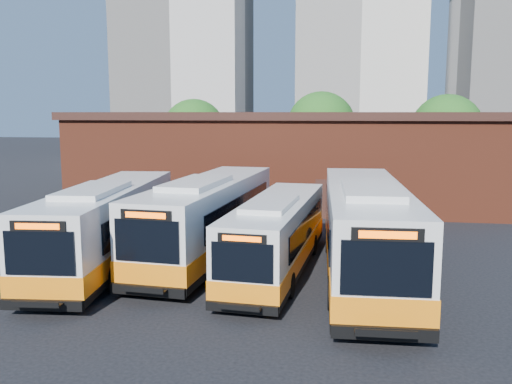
# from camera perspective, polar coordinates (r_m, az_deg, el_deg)

# --- Properties ---
(ground) EXTENTS (220.00, 220.00, 0.00)m
(ground) POSITION_cam_1_polar(r_m,az_deg,el_deg) (19.97, -2.65, -10.31)
(ground) COLOR black
(bus_west) EXTENTS (3.73, 13.04, 3.51)m
(bus_west) POSITION_cam_1_polar(r_m,az_deg,el_deg) (23.69, -15.34, -3.62)
(bus_west) COLOR silver
(bus_west) RESTS_ON ground
(bus_midwest) EXTENTS (3.88, 13.44, 3.61)m
(bus_midwest) POSITION_cam_1_polar(r_m,az_deg,el_deg) (24.25, -4.98, -2.95)
(bus_midwest) COLOR silver
(bus_midwest) RESTS_ON ground
(bus_mideast) EXTENTS (3.29, 11.48, 3.09)m
(bus_mideast) POSITION_cam_1_polar(r_m,az_deg,el_deg) (21.92, 2.25, -4.79)
(bus_mideast) COLOR silver
(bus_mideast) RESTS_ON ground
(bus_east) EXTENTS (3.37, 14.09, 3.81)m
(bus_east) POSITION_cam_1_polar(r_m,az_deg,el_deg) (21.52, 11.43, -4.31)
(bus_east) COLOR silver
(bus_east) RESTS_ON ground
(transit_worker) EXTENTS (0.51, 0.67, 1.64)m
(transit_worker) POSITION_cam_1_polar(r_m,az_deg,el_deg) (18.23, -2.04, -9.44)
(transit_worker) COLOR #131837
(transit_worker) RESTS_ON ground
(depot_building) EXTENTS (28.60, 12.60, 6.40)m
(depot_building) POSITION_cam_1_polar(r_m,az_deg,el_deg) (38.84, 3.15, 3.76)
(depot_building) COLOR maroon
(depot_building) RESTS_ON ground
(tree_west) EXTENTS (6.00, 6.00, 7.65)m
(tree_west) POSITION_cam_1_polar(r_m,az_deg,el_deg) (52.41, -6.53, 6.44)
(tree_west) COLOR #382314
(tree_west) RESTS_ON ground
(tree_mid) EXTENTS (6.56, 6.56, 8.36)m
(tree_mid) POSITION_cam_1_polar(r_m,az_deg,el_deg) (52.58, 6.87, 6.92)
(tree_mid) COLOR #382314
(tree_mid) RESTS_ON ground
(tree_east) EXTENTS (6.24, 6.24, 7.96)m
(tree_east) POSITION_cam_1_polar(r_m,az_deg,el_deg) (50.41, 19.41, 6.16)
(tree_east) COLOR #382314
(tree_east) RESTS_ON ground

